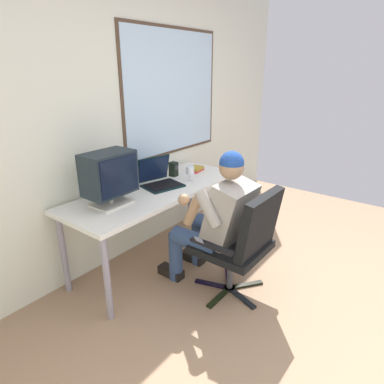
{
  "coord_description": "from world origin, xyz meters",
  "views": [
    {
      "loc": [
        -2.17,
        -0.16,
        1.77
      ],
      "look_at": [
        -0.11,
        1.42,
        0.79
      ],
      "focal_mm": 31.08,
      "sensor_mm": 36.0,
      "label": 1
    }
  ],
  "objects_px": {
    "person_seated": "(216,218)",
    "crt_monitor": "(109,174)",
    "desk_speaker": "(174,169)",
    "wine_glass": "(190,171)",
    "office_chair": "(243,239)",
    "laptop": "(158,178)",
    "book_stack": "(196,169)",
    "desk": "(157,195)"
  },
  "relations": [
    {
      "from": "person_seated",
      "to": "crt_monitor",
      "type": "distance_m",
      "value": 0.92
    },
    {
      "from": "person_seated",
      "to": "desk_speaker",
      "type": "relative_size",
      "value": 8.38
    },
    {
      "from": "wine_glass",
      "to": "desk_speaker",
      "type": "bearing_deg",
      "value": 83.46
    },
    {
      "from": "office_chair",
      "to": "laptop",
      "type": "height_order",
      "value": "laptop"
    },
    {
      "from": "crt_monitor",
      "to": "book_stack",
      "type": "distance_m",
      "value": 1.17
    },
    {
      "from": "person_seated",
      "to": "book_stack",
      "type": "height_order",
      "value": "person_seated"
    },
    {
      "from": "desk",
      "to": "wine_glass",
      "type": "height_order",
      "value": "wine_glass"
    },
    {
      "from": "office_chair",
      "to": "wine_glass",
      "type": "bearing_deg",
      "value": 66.72
    },
    {
      "from": "person_seated",
      "to": "book_stack",
      "type": "bearing_deg",
      "value": 47.06
    },
    {
      "from": "person_seated",
      "to": "office_chair",
      "type": "bearing_deg",
      "value": -90.52
    },
    {
      "from": "office_chair",
      "to": "crt_monitor",
      "type": "relative_size",
      "value": 2.16
    },
    {
      "from": "office_chair",
      "to": "desk_speaker",
      "type": "xyz_separation_m",
      "value": [
        0.37,
        1.02,
        0.29
      ]
    },
    {
      "from": "laptop",
      "to": "wine_glass",
      "type": "xyz_separation_m",
      "value": [
        0.26,
        -0.17,
        0.03
      ]
    },
    {
      "from": "desk",
      "to": "wine_glass",
      "type": "xyz_separation_m",
      "value": [
        0.34,
        -0.12,
        0.17
      ]
    },
    {
      "from": "person_seated",
      "to": "crt_monitor",
      "type": "bearing_deg",
      "value": 127.44
    },
    {
      "from": "laptop",
      "to": "wine_glass",
      "type": "bearing_deg",
      "value": -32.64
    },
    {
      "from": "crt_monitor",
      "to": "desk_speaker",
      "type": "xyz_separation_m",
      "value": [
        0.87,
        0.09,
        -0.18
      ]
    },
    {
      "from": "laptop",
      "to": "book_stack",
      "type": "xyz_separation_m",
      "value": [
        0.56,
        -0.01,
        -0.04
      ]
    },
    {
      "from": "office_chair",
      "to": "crt_monitor",
      "type": "xyz_separation_m",
      "value": [
        -0.51,
        0.93,
        0.48
      ]
    },
    {
      "from": "person_seated",
      "to": "laptop",
      "type": "relative_size",
      "value": 2.95
    },
    {
      "from": "office_chair",
      "to": "laptop",
      "type": "bearing_deg",
      "value": 85.49
    },
    {
      "from": "crt_monitor",
      "to": "laptop",
      "type": "relative_size",
      "value": 1.06
    },
    {
      "from": "desk_speaker",
      "to": "book_stack",
      "type": "distance_m",
      "value": 0.29
    },
    {
      "from": "wine_glass",
      "to": "laptop",
      "type": "bearing_deg",
      "value": 147.36
    },
    {
      "from": "office_chair",
      "to": "desk_speaker",
      "type": "relative_size",
      "value": 6.47
    },
    {
      "from": "wine_glass",
      "to": "desk_speaker",
      "type": "xyz_separation_m",
      "value": [
        0.03,
        0.23,
        -0.03
      ]
    },
    {
      "from": "person_seated",
      "to": "book_stack",
      "type": "relative_size",
      "value": 6.07
    },
    {
      "from": "desk_speaker",
      "to": "crt_monitor",
      "type": "bearing_deg",
      "value": -173.85
    },
    {
      "from": "office_chair",
      "to": "laptop",
      "type": "relative_size",
      "value": 2.28
    },
    {
      "from": "office_chair",
      "to": "person_seated",
      "type": "distance_m",
      "value": 0.28
    },
    {
      "from": "wine_glass",
      "to": "crt_monitor",
      "type": "bearing_deg",
      "value": 170.8
    },
    {
      "from": "crt_monitor",
      "to": "desk_speaker",
      "type": "distance_m",
      "value": 0.9
    },
    {
      "from": "crt_monitor",
      "to": "wine_glass",
      "type": "xyz_separation_m",
      "value": [
        0.85,
        -0.14,
        -0.15
      ]
    },
    {
      "from": "desk",
      "to": "book_stack",
      "type": "xyz_separation_m",
      "value": [
        0.64,
        0.04,
        0.09
      ]
    },
    {
      "from": "person_seated",
      "to": "book_stack",
      "type": "xyz_separation_m",
      "value": [
        0.64,
        0.68,
        0.14
      ]
    },
    {
      "from": "wine_glass",
      "to": "desk_speaker",
      "type": "height_order",
      "value": "wine_glass"
    },
    {
      "from": "crt_monitor",
      "to": "wine_glass",
      "type": "bearing_deg",
      "value": -9.2
    },
    {
      "from": "office_chair",
      "to": "wine_glass",
      "type": "height_order",
      "value": "office_chair"
    },
    {
      "from": "desk",
      "to": "book_stack",
      "type": "bearing_deg",
      "value": 3.42
    },
    {
      "from": "desk",
      "to": "office_chair",
      "type": "height_order",
      "value": "office_chair"
    },
    {
      "from": "laptop",
      "to": "office_chair",
      "type": "bearing_deg",
      "value": -94.51
    },
    {
      "from": "crt_monitor",
      "to": "office_chair",
      "type": "bearing_deg",
      "value": -61.31
    }
  ]
}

